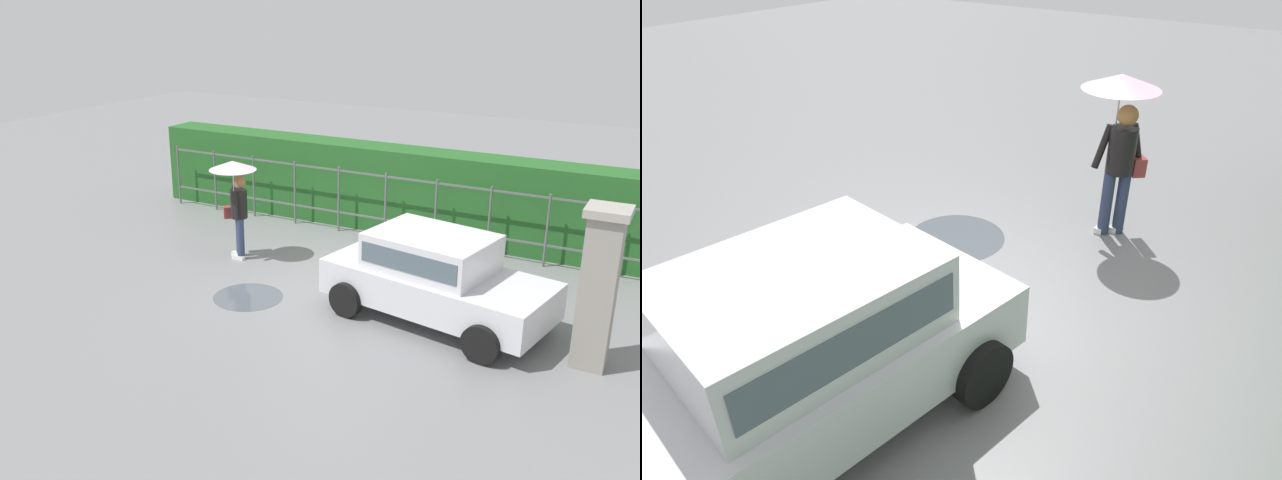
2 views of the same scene
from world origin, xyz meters
The scene contains 4 objects.
ground_plane centered at (0.00, 0.00, 0.00)m, with size 40.00×40.00×0.00m, color slate.
car centered at (2.27, -0.48, 0.80)m, with size 3.94×2.39×1.48m.
pedestrian centered at (-2.23, 0.29, 1.48)m, with size 0.94×0.94×2.06m.
puddle_near centered at (-0.93, -1.25, 0.00)m, with size 1.26×1.26×0.00m, color #4C545B.
Camera 2 is at (4.27, 2.44, 3.65)m, focal length 31.56 mm.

